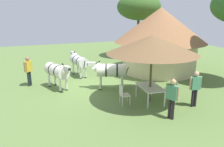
{
  "coord_description": "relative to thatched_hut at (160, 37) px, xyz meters",
  "views": [
    {
      "loc": [
        11.27,
        -3.31,
        4.09
      ],
      "look_at": [
        1.0,
        0.64,
        1.0
      ],
      "focal_mm": 35.54,
      "sensor_mm": 36.0,
      "label": 1
    }
  ],
  "objects": [
    {
      "name": "zebra_toward_hut",
      "position": [
        -0.79,
        -5.51,
        -1.4
      ],
      "size": [
        2.27,
        0.9,
        1.54
      ],
      "rotation": [
        0.0,
        0.0,
        1.74
      ],
      "color": "silver",
      "rests_on": "ground_plane"
    },
    {
      "name": "shade_umbrella",
      "position": [
        4.64,
        -3.39,
        0.29
      ],
      "size": [
        4.07,
        4.07,
        3.1
      ],
      "color": "#4D4421",
      "rests_on": "ground_plane"
    },
    {
      "name": "thatched_hut",
      "position": [
        0.0,
        0.0,
        0.0
      ],
      "size": [
        6.21,
        6.21,
        4.37
      ],
      "rotation": [
        0.0,
        0.0,
        2.91
      ],
      "color": "beige",
      "rests_on": "ground_plane"
    },
    {
      "name": "acacia_tree_far_lawn",
      "position": [
        -4.94,
        0.91,
        2.05
      ],
      "size": [
        3.82,
        3.82,
        5.62
      ],
      "color": "brown",
      "rests_on": "ground_plane"
    },
    {
      "name": "patio_chair_near_hut",
      "position": [
        4.55,
        -2.08,
        -1.88
      ],
      "size": [
        0.47,
        0.45,
        0.9
      ],
      "rotation": [
        0.0,
        0.0,
        -3.07
      ],
      "color": "white",
      "rests_on": "ground_plane"
    },
    {
      "name": "guest_behind_table",
      "position": [
        5.84,
        -1.86,
        -1.43
      ],
      "size": [
        0.25,
        0.58,
        1.62
      ],
      "rotation": [
        0.0,
        0.0,
        4.61
      ],
      "color": "black",
      "rests_on": "ground_plane"
    },
    {
      "name": "zebra_nearest_camera",
      "position": [
        1.27,
        -7.14,
        -1.4
      ],
      "size": [
        2.14,
        1.21,
        1.53
      ],
      "rotation": [
        0.0,
        0.0,
        5.09
      ],
      "color": "silver",
      "rests_on": "ground_plane"
    },
    {
      "name": "standing_watcher",
      "position": [
        0.2,
        -8.59,
        -1.39
      ],
      "size": [
        0.49,
        0.45,
        1.69
      ],
      "rotation": [
        0.0,
        0.0,
        -0.68
      ],
      "color": "black",
      "rests_on": "ground_plane"
    },
    {
      "name": "zebra_by_umbrella",
      "position": [
        2.31,
        -4.48,
        -1.37
      ],
      "size": [
        1.19,
        2.11,
        1.57
      ],
      "rotation": [
        0.0,
        0.0,
        2.77
      ],
      "color": "silver",
      "rests_on": "ground_plane"
    },
    {
      "name": "patio_chair_near_lawn",
      "position": [
        4.51,
        -4.69,
        -1.88
      ],
      "size": [
        0.48,
        0.46,
        0.9
      ],
      "rotation": [
        0.0,
        0.0,
        -0.1
      ],
      "color": "silver",
      "rests_on": "ground_plane"
    },
    {
      "name": "guest_beside_umbrella",
      "position": [
        6.46,
        -3.5,
        -1.42
      ],
      "size": [
        0.55,
        0.35,
        1.64
      ],
      "rotation": [
        0.0,
        0.0,
        3.52
      ],
      "color": "black",
      "rests_on": "ground_plane"
    },
    {
      "name": "ground_plane",
      "position": [
        1.79,
        -5.2,
        -2.4
      ],
      "size": [
        36.0,
        36.0,
        0.0
      ],
      "primitive_type": "plane",
      "color": "#5E7C3E"
    },
    {
      "name": "patio_dining_table",
      "position": [
        4.64,
        -3.39,
        -1.74
      ],
      "size": [
        1.63,
        1.08,
        0.74
      ],
      "rotation": [
        0.0,
        0.0,
        -0.11
      ],
      "color": "silver",
      "rests_on": "ground_plane"
    }
  ]
}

